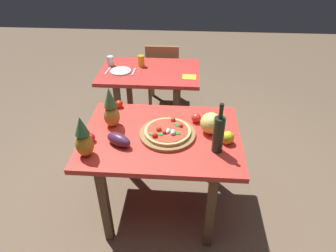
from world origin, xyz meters
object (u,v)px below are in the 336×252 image
pizza (167,131)px  tomato_by_bottle (119,104)px  pizza_board (168,134)px  tomato_beside_pepper (196,118)px  drinking_glass_water (110,61)px  background_table (150,80)px  fork_utensil (108,71)px  bell_pepper (228,138)px  drinking_glass_juice (141,61)px  melon (211,123)px  display_table (161,145)px  dining_chair (163,71)px  wine_bottle (219,134)px  eggplant (119,140)px  knife_utensil (134,72)px  dinner_plate (121,71)px  pineapple_right (111,109)px  napkin_folded (189,77)px  pineapple_left (83,139)px  tomato_at_corner (91,138)px

pizza → tomato_by_bottle: (-0.44, 0.38, -0.01)m
pizza_board → tomato_beside_pepper: tomato_beside_pepper is taller
tomato_beside_pepper → drinking_glass_water: drinking_glass_water is taller
background_table → tomato_beside_pepper: (0.49, -0.96, 0.15)m
fork_utensil → bell_pepper: bearing=-40.0°
pizza_board → drinking_glass_juice: drinking_glass_juice is taller
melon → drinking_glass_water: bearing=131.0°
display_table → dining_chair: (-0.13, 1.72, -0.17)m
melon → wine_bottle: bearing=-81.0°
dining_chair → tomato_by_bottle: dining_chair is taller
eggplant → knife_utensil: size_ratio=1.11×
pizza_board → dinner_plate: pizza_board is taller
drinking_glass_juice → pineapple_right: bearing=-93.0°
background_table → melon: size_ratio=6.56×
bell_pepper → tomato_beside_pepper: (-0.22, 0.26, -0.01)m
tomato_beside_pepper → eggplant: bearing=-148.8°
pizza → drinking_glass_water: (-0.71, 1.26, 0.01)m
dining_chair → dinner_plate: (-0.39, -0.63, 0.27)m
drinking_glass_juice → napkin_folded: bearing=-25.5°
pizza → tomato_beside_pepper: pizza is taller
pineapple_left → drinking_glass_juice: (0.16, 1.52, -0.08)m
fork_utensil → pineapple_left: bearing=-77.4°
tomato_by_bottle → tomato_at_corner: (-0.11, -0.49, -0.00)m
background_table → eggplant: 1.30m
melon → drinking_glass_water: size_ratio=1.53×
pineapple_left → pizza_board: bearing=26.0°
pineapple_right → knife_utensil: size_ratio=1.82×
pizza_board → bell_pepper: bearing=-8.0°
melon → knife_utensil: size_ratio=0.89×
pineapple_left → pineapple_right: pineapple_right is taller
pizza_board → eggplant: eggplant is taller
tomato_at_corner → dinner_plate: tomato_at_corner is taller
drinking_glass_water → fork_utensil: (0.00, -0.16, -0.05)m
background_table → pineapple_right: size_ratio=3.22×
pizza → wine_bottle: wine_bottle is taller
bell_pepper → napkin_folded: 1.11m
wine_bottle → tomato_at_corner: wine_bottle is taller
tomato_at_corner → display_table: bearing=13.1°
pineapple_right → fork_utensil: (-0.28, 0.99, -0.14)m
pizza → knife_utensil: 1.18m
eggplant → tomato_at_corner: (-0.21, 0.03, -0.01)m
pineapple_right → drinking_glass_juice: pineapple_right is taller
pineapple_left → dinner_plate: pineapple_left is taller
pineapple_right → dinner_plate: 1.01m
drinking_glass_juice → dining_chair: bearing=67.3°
background_table → pizza_board: (0.27, -1.15, 0.13)m
wine_bottle → drinking_glass_water: 1.77m
napkin_folded → melon: bearing=-79.9°
melon → eggplant: 0.69m
dinner_plate → fork_utensil: size_ratio=1.22×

